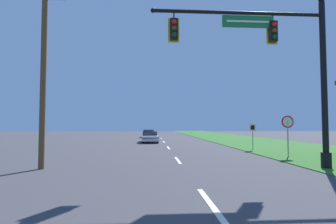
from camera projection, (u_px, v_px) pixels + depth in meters
name	position (u px, v px, depth m)	size (l,w,h in m)	color
grass_verge_right	(252.00, 141.00, 31.15)	(10.00, 110.00, 0.04)	#2D6626
road_center_line	(168.00, 148.00, 22.51)	(0.16, 34.80, 0.01)	silver
signal_mast	(283.00, 63.00, 11.87)	(8.15, 0.47, 7.89)	black
car_ahead	(150.00, 137.00, 29.73)	(1.98, 4.74, 1.19)	black
far_car	(149.00, 133.00, 41.88)	(1.82, 4.42, 1.19)	black
stop_sign	(288.00, 127.00, 16.06)	(0.76, 0.07, 2.50)	gray
route_sign_post	(253.00, 131.00, 20.53)	(0.55, 0.06, 2.03)	gray
utility_pole_near	(43.00, 69.00, 11.90)	(1.80, 0.26, 8.74)	brown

